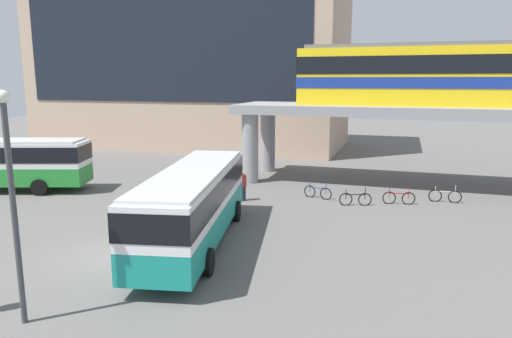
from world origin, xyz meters
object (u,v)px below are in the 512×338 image
train (474,74)px  bicycle_black (355,199)px  bicycle_red (399,198)px  station_building (191,60)px  bicycle_blue (318,192)px  bicycle_silver (445,196)px  pedestrian_at_kerb (243,187)px  bus_main (194,199)px

train → bicycle_black: 11.09m
bicycle_red → station_building: bearing=137.9°
train → bicycle_blue: 12.07m
station_building → bicycle_silver: (24.31, -18.44, -8.60)m
bicycle_silver → station_building: bearing=142.8°
bicycle_black → bicycle_blue: bearing=157.3°
bicycle_blue → bicycle_red: same height
station_building → pedestrian_at_kerb: bearing=-58.4°
pedestrian_at_kerb → bicycle_silver: bearing=15.8°
bicycle_black → station_building: bearing=133.3°
train → bicycle_red: train is taller
station_building → bicycle_blue: (17.26, -19.74, -8.60)m
bicycle_blue → bicycle_silver: bearing=10.5°
pedestrian_at_kerb → train: bearing=29.2°
bicycle_black → train: bearing=44.5°
station_building → bicycle_red: 30.62m
station_building → bicycle_black: (19.53, -20.69, -8.60)m
bus_main → bicycle_silver: bus_main is taller
train → bus_main: (-12.04, -14.51, -5.20)m
train → bus_main: bearing=-129.7°
station_building → bicycle_silver: 31.70m
bicycle_blue → pedestrian_at_kerb: pedestrian_at_kerb is taller
pedestrian_at_kerb → station_building: bearing=121.6°
bicycle_black → pedestrian_at_kerb: (-6.27, -0.88, 0.44)m
bicycle_red → train: bearing=52.4°
bicycle_silver → bicycle_black: bearing=-154.7°
station_building → train: 29.65m
bus_main → bicycle_silver: 15.10m
bicycle_silver → bicycle_red: 2.79m
bicycle_red → bicycle_black: bearing=-156.2°
station_building → bicycle_blue: size_ratio=18.37×
bus_main → bicycle_blue: size_ratio=6.56×
train → pedestrian_at_kerb: bearing=-150.8°
train → station_building: bearing=150.5°
bus_main → bicycle_blue: 10.12m
bicycle_silver → bicycle_red: same height
bicycle_silver → bicycle_black: size_ratio=1.03×
station_building → bicycle_red: station_building is taller
bicycle_blue → pedestrian_at_kerb: bearing=-155.5°
station_building → bus_main: station_building is taller
station_building → bicycle_black: station_building is taller
station_building → train: bearing=-29.5°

